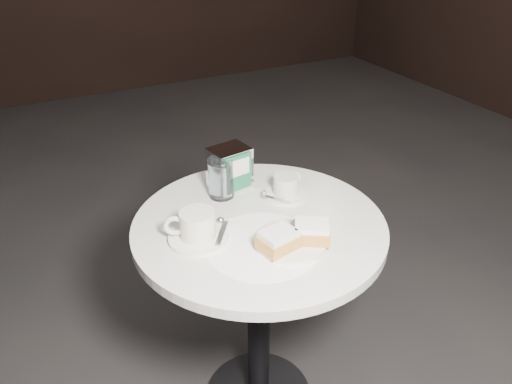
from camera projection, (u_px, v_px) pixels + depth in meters
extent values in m
cylinder|color=black|center=(259.00, 323.00, 1.56)|extent=(0.07, 0.07, 0.70)
cylinder|color=white|center=(259.00, 226.00, 1.38)|extent=(0.70, 0.70, 0.03)
cylinder|color=white|center=(262.00, 245.00, 1.28)|extent=(0.38, 0.38, 0.00)
cylinder|color=silver|center=(291.00, 241.00, 1.28)|extent=(0.21, 0.21, 0.01)
cube|color=gold|center=(278.00, 242.00, 1.24)|extent=(0.11, 0.09, 0.03)
cube|color=white|center=(279.00, 234.00, 1.23)|extent=(0.10, 0.08, 0.01)
cube|color=#D68941|center=(311.00, 233.00, 1.27)|extent=(0.12, 0.11, 0.03)
cube|color=white|center=(312.00, 226.00, 1.26)|extent=(0.11, 0.10, 0.01)
cylinder|color=white|center=(199.00, 237.00, 1.30)|extent=(0.20, 0.20, 0.01)
cylinder|color=silver|center=(198.00, 224.00, 1.28)|extent=(0.12, 0.12, 0.07)
cylinder|color=#845B48|center=(197.00, 215.00, 1.26)|extent=(0.11, 0.11, 0.00)
torus|color=beige|center=(174.00, 226.00, 1.27)|extent=(0.06, 0.03, 0.06)
cube|color=silver|center=(222.00, 233.00, 1.30)|extent=(0.07, 0.10, 0.00)
sphere|color=#B1B1B5|center=(221.00, 220.00, 1.35)|extent=(0.02, 0.02, 0.02)
cylinder|color=silver|center=(286.00, 194.00, 1.49)|extent=(0.17, 0.17, 0.01)
cylinder|color=beige|center=(286.00, 185.00, 1.48)|extent=(0.10, 0.10, 0.06)
cylinder|color=#8E6A4D|center=(286.00, 178.00, 1.46)|extent=(0.09, 0.09, 0.00)
torus|color=beige|center=(296.00, 179.00, 1.51)|extent=(0.05, 0.03, 0.05)
cube|color=#ADADB2|center=(276.00, 199.00, 1.46)|extent=(0.06, 0.08, 0.00)
sphere|color=silver|center=(264.00, 193.00, 1.48)|extent=(0.02, 0.02, 0.02)
cylinder|color=white|center=(221.00, 178.00, 1.46)|extent=(0.10, 0.10, 0.12)
cylinder|color=white|center=(221.00, 179.00, 1.47)|extent=(0.09, 0.09, 0.10)
cylinder|color=silver|center=(237.00, 168.00, 1.54)|extent=(0.08, 0.08, 0.10)
cylinder|color=silver|center=(237.00, 169.00, 1.54)|extent=(0.07, 0.07, 0.08)
cube|color=white|center=(230.00, 168.00, 1.50)|extent=(0.13, 0.11, 0.13)
cube|color=#1B5F40|center=(239.00, 173.00, 1.47)|extent=(0.09, 0.02, 0.11)
cube|color=silver|center=(239.00, 168.00, 1.46)|extent=(0.07, 0.01, 0.05)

